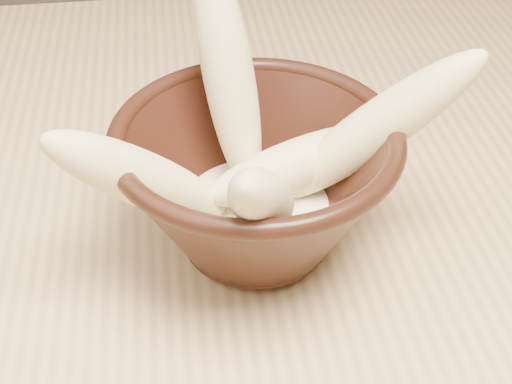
{
  "coord_description": "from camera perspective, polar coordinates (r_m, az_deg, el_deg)",
  "views": [
    {
      "loc": [
        -0.19,
        -0.43,
        1.12
      ],
      "look_at": [
        -0.14,
        -0.05,
        0.8
      ],
      "focal_mm": 50.0,
      "sensor_mm": 36.0,
      "label": 1
    }
  ],
  "objects": [
    {
      "name": "milk_puddle",
      "position": [
        0.5,
        0.0,
        -1.5
      ],
      "size": [
        0.11,
        0.11,
        0.02
      ],
      "primitive_type": "cylinder",
      "color": "beige",
      "rests_on": "bowl"
    },
    {
      "name": "banana_left",
      "position": [
        0.46,
        -9.14,
        1.08
      ],
      "size": [
        0.14,
        0.07,
        0.12
      ],
      "primitive_type": "ellipsoid",
      "rotation": [
        0.86,
        0.0,
        -1.28
      ],
      "color": "#E8C889",
      "rests_on": "bowl"
    },
    {
      "name": "banana_upright",
      "position": [
        0.5,
        -2.21,
        9.39
      ],
      "size": [
        0.06,
        0.11,
        0.17
      ],
      "primitive_type": "ellipsoid",
      "rotation": [
        0.43,
        0.0,
        3.44
      ],
      "color": "#E8C889",
      "rests_on": "bowl"
    },
    {
      "name": "table",
      "position": [
        0.64,
        11.74,
        -5.31
      ],
      "size": [
        1.2,
        0.8,
        0.75
      ],
      "color": "tan",
      "rests_on": "ground"
    },
    {
      "name": "banana_across",
      "position": [
        0.5,
        3.45,
        2.27
      ],
      "size": [
        0.15,
        0.08,
        0.05
      ],
      "primitive_type": "ellipsoid",
      "rotation": [
        1.46,
        0.0,
        1.86
      ],
      "color": "#E8C889",
      "rests_on": "bowl"
    },
    {
      "name": "banana_front",
      "position": [
        0.43,
        0.54,
        -0.7
      ],
      "size": [
        0.07,
        0.13,
        0.12
      ],
      "primitive_type": "ellipsoid",
      "rotation": [
        0.77,
        0.0,
        -0.34
      ],
      "color": "#E8C889",
      "rests_on": "bowl"
    },
    {
      "name": "bowl",
      "position": [
        0.49,
        -0.0,
        0.83
      ],
      "size": [
        0.2,
        0.2,
        0.11
      ],
      "rotation": [
        0.0,
        0.0,
        -0.19
      ],
      "color": "black",
      "rests_on": "table"
    },
    {
      "name": "banana_right",
      "position": [
        0.48,
        9.56,
        4.99
      ],
      "size": [
        0.15,
        0.05,
        0.14
      ],
      "primitive_type": "ellipsoid",
      "rotation": [
        0.85,
        0.0,
        1.48
      ],
      "color": "#E8C889",
      "rests_on": "bowl"
    }
  ]
}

